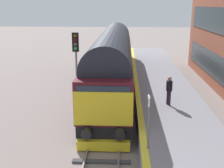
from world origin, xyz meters
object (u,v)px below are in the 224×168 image
object	(u,v)px
platform_number_sign	(149,115)
diesel_locomotive	(113,59)
signal_post_near	(76,57)
waiting_passenger	(169,88)

from	to	relation	value
platform_number_sign	diesel_locomotive	bearing A→B (deg)	99.67
diesel_locomotive	platform_number_sign	size ratio (longest dim) A/B	8.93
signal_post_near	platform_number_sign	world-z (taller)	signal_post_near
diesel_locomotive	waiting_passenger	bearing A→B (deg)	-60.06
signal_post_near	waiting_passenger	bearing A→B (deg)	-30.72
waiting_passenger	diesel_locomotive	bearing A→B (deg)	6.67
diesel_locomotive	signal_post_near	bearing A→B (deg)	-134.07
diesel_locomotive	waiting_passenger	world-z (taller)	diesel_locomotive
signal_post_near	platform_number_sign	bearing A→B (deg)	-63.46
diesel_locomotive	waiting_passenger	distance (m)	6.83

